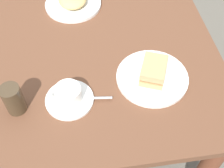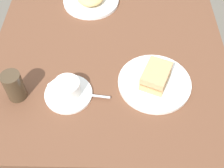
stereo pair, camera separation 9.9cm
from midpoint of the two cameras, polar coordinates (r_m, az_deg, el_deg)
The scene contains 9 objects.
ground_plane at distance 1.82m, azimuth 1.31°, elevation -4.94°, with size 6.00×6.00×0.00m, color #666054.
dining_table at distance 1.35m, azimuth 1.78°, elevation 9.15°, with size 1.33×0.90×0.72m.
sandwich_plate at distance 1.04m, azimuth 11.03°, elevation 0.06°, with size 0.26×0.26×0.01m, color white.
sandwich_front at distance 1.01m, azimuth 11.40°, elevation 1.37°, with size 0.14×0.12×0.06m.
coffee_saucer at distance 1.00m, azimuth -5.77°, elevation -2.11°, with size 0.16×0.16×0.01m, color white.
coffee_cup at distance 0.97m, azimuth -6.02°, elevation -0.92°, with size 0.09×0.11×0.06m.
spoon at distance 0.98m, azimuth -1.32°, elevation -2.40°, with size 0.02×0.10×0.01m.
side_plate at distance 1.35m, azimuth -1.98°, elevation 15.86°, with size 0.25×0.25×0.01m, color white.
drinking_glass at distance 0.99m, azimuth -16.03°, elevation -0.58°, with size 0.06×0.06×0.11m, color #433321.
Camera 2 is at (-0.98, -0.03, 1.53)m, focal length 46.55 mm.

